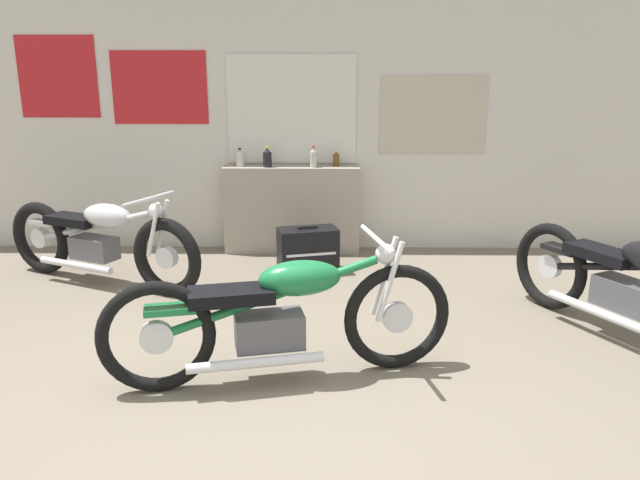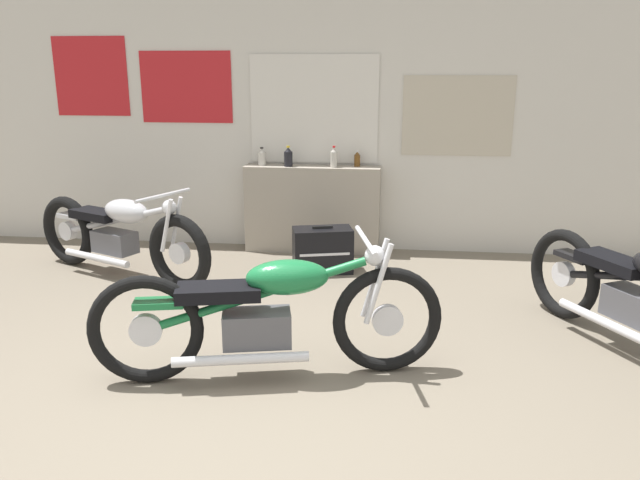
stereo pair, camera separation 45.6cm
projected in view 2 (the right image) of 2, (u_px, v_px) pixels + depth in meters
The scene contains 10 objects.
ground_plane at pixel (221, 431), 3.41m from camera, with size 24.00×24.00×0.00m, color #706656.
wall_back at pixel (311, 118), 6.58m from camera, with size 10.00×0.07×2.80m.
sill_counter at pixel (312, 209), 6.66m from camera, with size 1.43×0.28×0.92m.
bottle_leftmost at pixel (262, 157), 6.58m from camera, with size 0.09×0.09×0.19m.
bottle_left_center at pixel (288, 157), 6.50m from camera, with size 0.09×0.09×0.21m.
bottle_center at pixel (334, 158), 6.44m from camera, with size 0.07×0.07×0.22m.
bottle_right_center at pixel (357, 159), 6.51m from camera, with size 0.06×0.06×0.17m.
motorcycle_silver at pixel (119, 234), 5.83m from camera, with size 2.05×1.05×0.86m.
motorcycle_green at pixel (268, 313), 3.90m from camera, with size 2.19×0.75×0.91m.
hard_case_black at pixel (323, 250), 6.02m from camera, with size 0.62×0.43×0.46m.
Camera 2 is at (0.90, -2.92, 1.92)m, focal length 35.00 mm.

